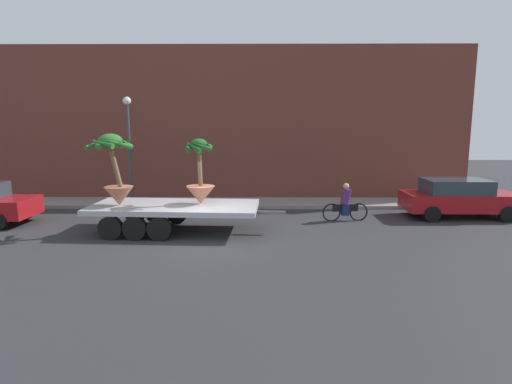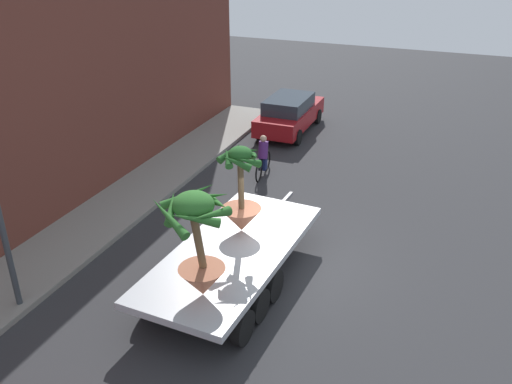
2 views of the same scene
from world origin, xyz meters
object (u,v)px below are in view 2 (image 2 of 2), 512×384
Objects in this scene: cyclist at (263,158)px; parked_car at (290,113)px; flatbed_trailer at (228,261)px; potted_palm_middle at (198,246)px; potted_palm_rear at (241,200)px.

cyclist is 4.81m from parked_car.
flatbed_trailer is 2.30m from potted_palm_middle.
potted_palm_rear is at bearing -167.97° from parked_car.
flatbed_trailer is 6.87m from cyclist.
flatbed_trailer is 3.77× the size of cyclist.
potted_palm_rear reaches higher than parked_car.
parked_car is at bearing 7.62° from cyclist.
parked_car reaches higher than cyclist.
parked_car is at bearing 10.78° from potted_palm_middle.
potted_palm_rear reaches higher than cyclist.
flatbed_trailer is 2.98× the size of potted_palm_rear.
flatbed_trailer is at bearing 5.99° from potted_palm_middle.
flatbed_trailer is 11.66m from parked_car.
potted_palm_rear is (1.14, 0.13, 1.08)m from flatbed_trailer.
potted_palm_middle reaches higher than cyclist.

